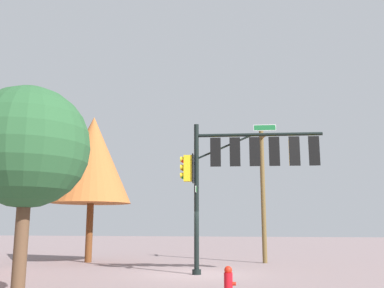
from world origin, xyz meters
name	(u,v)px	position (x,y,z in m)	size (l,w,h in m)	color
ground_plane	(197,275)	(0.00, 0.00, 0.00)	(120.00, 120.00, 0.00)	gray
signal_pole_assembly	(244,161)	(2.00, 0.26, 4.61)	(5.93, 1.36, 6.19)	black
utility_pole	(263,190)	(2.52, 6.01, 3.83)	(0.70, 1.74, 7.33)	brown
fire_hydrant	(228,282)	(1.90, -5.27, 0.41)	(0.33, 0.24, 0.83)	red
tree_near	(92,160)	(-6.80, 4.61, 5.56)	(4.39, 4.39, 8.02)	brown
tree_mid	(28,147)	(-3.21, -7.38, 4.00)	(3.29, 3.29, 5.67)	brown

